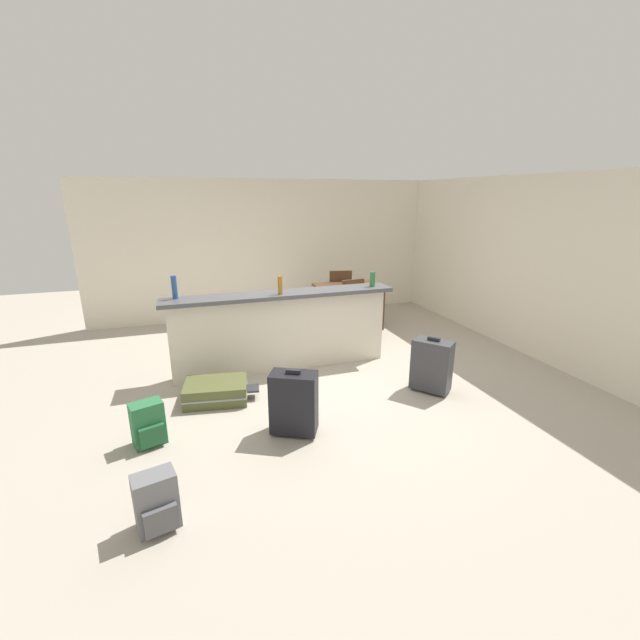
% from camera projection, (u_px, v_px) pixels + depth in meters
% --- Properties ---
extents(ground_plane, '(13.00, 13.00, 0.05)m').
position_uv_depth(ground_plane, '(326.00, 377.00, 5.30)').
color(ground_plane, '#ADA393').
extents(wall_back, '(6.60, 0.10, 2.50)m').
position_uv_depth(wall_back, '(273.00, 249.00, 7.69)').
color(wall_back, silver).
rests_on(wall_back, ground_plane).
extents(wall_right, '(0.10, 6.00, 2.50)m').
position_uv_depth(wall_right, '(513.00, 263.00, 6.11)').
color(wall_right, silver).
rests_on(wall_right, ground_plane).
extents(partition_half_wall, '(2.80, 0.20, 0.99)m').
position_uv_depth(partition_half_wall, '(282.00, 333.00, 5.38)').
color(partition_half_wall, silver).
rests_on(partition_half_wall, ground_plane).
extents(bar_countertop, '(2.96, 0.40, 0.05)m').
position_uv_depth(bar_countertop, '(281.00, 295.00, 5.22)').
color(bar_countertop, '#4C4C51').
rests_on(bar_countertop, partition_half_wall).
extents(bottle_blue, '(0.07, 0.07, 0.28)m').
position_uv_depth(bottle_blue, '(174.00, 287.00, 4.88)').
color(bottle_blue, '#284C89').
rests_on(bottle_blue, bar_countertop).
extents(bottle_amber, '(0.06, 0.06, 0.23)m').
position_uv_depth(bottle_amber, '(280.00, 285.00, 5.10)').
color(bottle_amber, '#9E661E').
rests_on(bottle_amber, bar_countertop).
extents(bottle_green, '(0.07, 0.07, 0.20)m').
position_uv_depth(bottle_green, '(372.00, 279.00, 5.54)').
color(bottle_green, '#2D6B38').
rests_on(bottle_green, bar_countertop).
extents(dining_table, '(1.10, 0.80, 0.74)m').
position_uv_depth(dining_table, '(349.00, 291.00, 7.04)').
color(dining_table, '#4C331E').
rests_on(dining_table, ground_plane).
extents(dining_chair_near_partition, '(0.46, 0.46, 0.93)m').
position_uv_depth(dining_chair_near_partition, '(356.00, 306.00, 6.60)').
color(dining_chair_near_partition, '#4C331E').
rests_on(dining_chair_near_partition, ground_plane).
extents(dining_chair_far_side, '(0.48, 0.48, 0.93)m').
position_uv_depth(dining_chair_far_side, '(340.00, 292.00, 7.53)').
color(dining_chair_far_side, '#4C331E').
rests_on(dining_chair_far_side, ground_plane).
extents(suitcase_flat_olive, '(0.87, 0.59, 0.22)m').
position_uv_depth(suitcase_flat_olive, '(216.00, 391.00, 4.63)').
color(suitcase_flat_olive, '#51562D').
rests_on(suitcase_flat_olive, ground_plane).
extents(suitcase_upright_charcoal, '(0.46, 0.49, 0.67)m').
position_uv_depth(suitcase_upright_charcoal, '(432.00, 365.00, 4.78)').
color(suitcase_upright_charcoal, '#38383D').
rests_on(suitcase_upright_charcoal, ground_plane).
extents(backpack_grey, '(0.31, 0.29, 0.42)m').
position_uv_depth(backpack_grey, '(157.00, 503.00, 2.82)').
color(backpack_grey, slate).
rests_on(backpack_grey, ground_plane).
extents(backpack_green, '(0.32, 0.30, 0.42)m').
position_uv_depth(backpack_green, '(148.00, 425.00, 3.78)').
color(backpack_green, '#286B3D').
rests_on(backpack_green, ground_plane).
extents(suitcase_upright_black, '(0.50, 0.41, 0.67)m').
position_uv_depth(suitcase_upright_black, '(294.00, 402.00, 3.92)').
color(suitcase_upright_black, black).
rests_on(suitcase_upright_black, ground_plane).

